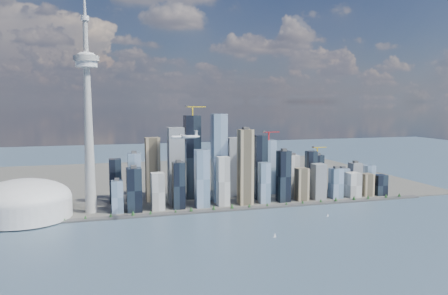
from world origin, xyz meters
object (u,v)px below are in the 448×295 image
object	(u,v)px
airplane	(185,136)
sailboat_west	(275,236)
needle_tower	(88,112)
dome_stadium	(24,202)
sailboat_east	(328,215)

from	to	relation	value
airplane	sailboat_west	world-z (taller)	airplane
needle_tower	sailboat_west	world-z (taller)	needle_tower
dome_stadium	needle_tower	bearing A→B (deg)	4.09
dome_stadium	sailboat_east	world-z (taller)	dome_stadium
sailboat_west	sailboat_east	world-z (taller)	sailboat_west
dome_stadium	airplane	size ratio (longest dim) A/B	3.13
dome_stadium	airplane	bearing A→B (deg)	-22.61
needle_tower	sailboat_east	distance (m)	592.46
airplane	sailboat_east	xyz separation A→B (m)	(321.64, -25.41, -184.44)
sailboat_west	sailboat_east	distance (m)	205.28
sailboat_west	needle_tower	bearing A→B (deg)	134.32
sailboat_east	sailboat_west	bearing A→B (deg)	-163.14
needle_tower	sailboat_west	xyz separation A→B (m)	(341.48, -282.82, -232.90)
dome_stadium	sailboat_west	distance (m)	554.60
needle_tower	airplane	bearing A→B (deg)	-37.52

